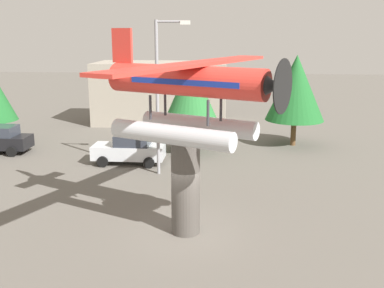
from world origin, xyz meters
name	(u,v)px	position (x,y,z in m)	size (l,w,h in m)	color
ground_plane	(186,232)	(0.00, 0.00, 0.00)	(140.00, 140.00, 0.00)	#605B54
display_pedestal	(186,187)	(0.00, 0.00, 1.87)	(1.10, 1.10, 3.74)	#4C4742
floatplane_monument	(188,94)	(0.12, -0.06, 5.41)	(7.15, 9.89, 4.00)	silver
car_mid_silver	(130,149)	(-4.21, 9.29, 0.88)	(4.20, 2.02, 1.76)	silver
streetlight_primary	(161,88)	(-2.01, 7.43, 4.74)	(1.84, 0.28, 8.20)	gray
storefront_building	(161,93)	(-4.18, 22.00, 2.56)	(10.95, 5.31, 5.12)	#9E9384
tree_east	(191,94)	(-0.84, 12.49, 3.72)	(3.90, 3.90, 5.90)	brown
tree_center_back	(296,88)	(6.02, 14.62, 3.94)	(3.94, 3.94, 6.14)	brown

